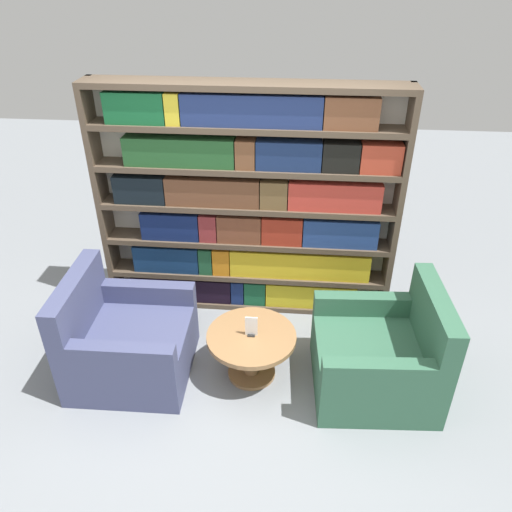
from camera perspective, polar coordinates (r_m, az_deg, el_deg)
ground_plane at (r=4.11m, az=-2.73°, el=-15.41°), size 14.00×14.00×0.00m
bookshelf at (r=4.46m, az=-0.85°, el=5.70°), size 2.66×0.30×2.13m
armchair_left at (r=4.22m, az=-14.60°, el=-9.51°), size 0.93×0.91×0.89m
armchair_right at (r=4.08m, az=14.04°, el=-11.18°), size 0.97×0.95×0.89m
coffee_table at (r=4.05m, az=-0.52°, el=-10.26°), size 0.71×0.71×0.42m
table_sign at (r=3.92m, az=-0.54°, el=-8.16°), size 0.10×0.06×0.17m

